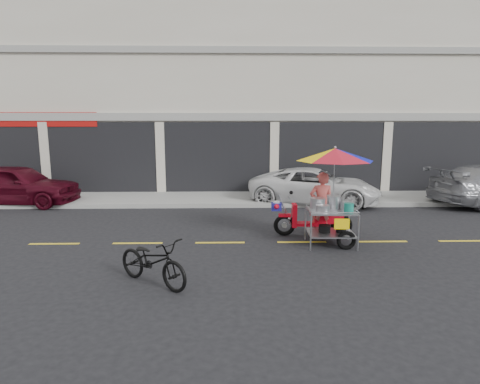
{
  "coord_description": "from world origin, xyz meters",
  "views": [
    {
      "loc": [
        -1.74,
        -9.41,
        2.9
      ],
      "look_at": [
        -1.5,
        0.6,
        1.15
      ],
      "focal_mm": 30.0,
      "sensor_mm": 36.0,
      "label": 1
    }
  ],
  "objects_px": {
    "white_pickup": "(314,186)",
    "food_vendor_rig": "(328,182)",
    "maroon_sedan": "(16,185)",
    "near_bicycle": "(153,261)"
  },
  "relations": [
    {
      "from": "maroon_sedan",
      "to": "near_bicycle",
      "type": "height_order",
      "value": "maroon_sedan"
    },
    {
      "from": "white_pickup",
      "to": "food_vendor_rig",
      "type": "distance_m",
      "value": 4.72
    },
    {
      "from": "food_vendor_rig",
      "to": "near_bicycle",
      "type": "bearing_deg",
      "value": -142.77
    },
    {
      "from": "white_pickup",
      "to": "food_vendor_rig",
      "type": "relative_size",
      "value": 1.95
    },
    {
      "from": "food_vendor_rig",
      "to": "white_pickup",
      "type": "bearing_deg",
      "value": 84.61
    },
    {
      "from": "white_pickup",
      "to": "food_vendor_rig",
      "type": "height_order",
      "value": "food_vendor_rig"
    },
    {
      "from": "maroon_sedan",
      "to": "food_vendor_rig",
      "type": "xyz_separation_m",
      "value": [
        9.92,
        -4.6,
        0.75
      ]
    },
    {
      "from": "white_pickup",
      "to": "food_vendor_rig",
      "type": "bearing_deg",
      "value": -171.07
    },
    {
      "from": "maroon_sedan",
      "to": "white_pickup",
      "type": "bearing_deg",
      "value": -85.53
    },
    {
      "from": "white_pickup",
      "to": "near_bicycle",
      "type": "xyz_separation_m",
      "value": [
        -4.41,
        -7.21,
        -0.2
      ]
    }
  ]
}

